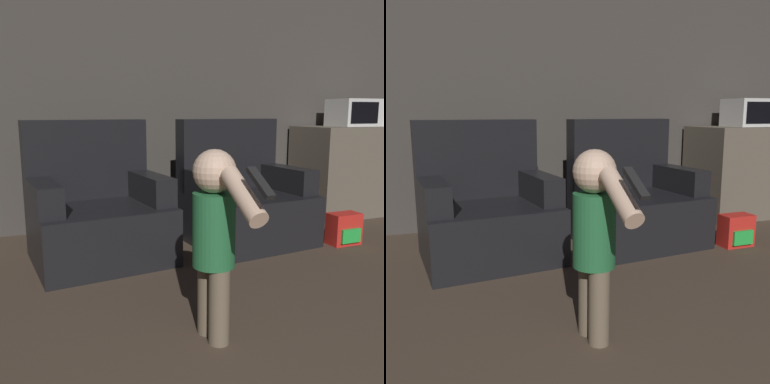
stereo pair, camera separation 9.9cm
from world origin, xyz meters
TOP-DOWN VIEW (x-y plane):
  - wall_back at (0.00, 4.50)m, footprint 8.40×0.05m
  - armchair_left at (-0.20, 3.63)m, footprint 0.99×0.88m
  - armchair_right at (0.99, 3.63)m, footprint 0.98×0.88m
  - person_toddler at (0.09, 2.28)m, footprint 0.20×0.61m
  - toy_backpack at (1.69, 3.22)m, footprint 0.26×0.17m
  - kitchen_counter at (2.54, 4.10)m, footprint 1.13×0.65m
  - microwave at (2.54, 4.10)m, footprint 0.49×0.36m

SIDE VIEW (x-z plane):
  - toy_backpack at x=1.69m, z-range 0.00..0.25m
  - armchair_left at x=-0.20m, z-range -0.16..0.83m
  - armchair_right at x=0.99m, z-range -0.16..0.83m
  - kitchen_counter at x=2.54m, z-range 0.00..0.91m
  - person_toddler at x=0.09m, z-range 0.08..0.97m
  - microwave at x=2.54m, z-range 0.91..1.19m
  - wall_back at x=0.00m, z-range 0.00..2.60m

